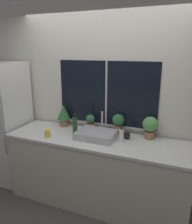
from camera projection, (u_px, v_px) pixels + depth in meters
name	position (u px, v px, depth m)	size (l,w,h in m)	color
ground_plane	(86.00, 216.00, 2.74)	(14.00, 14.00, 0.00)	#4C4742
wall_back	(107.00, 100.00, 3.03)	(8.00, 0.09, 2.70)	silver
wall_left	(18.00, 83.00, 4.51)	(0.06, 7.00, 2.70)	silver
counter	(96.00, 170.00, 2.91)	(2.35, 0.69, 0.93)	beige
refrigerator	(3.00, 123.00, 3.38)	(0.71, 0.63, 1.85)	silver
sink	(96.00, 134.00, 2.79)	(0.49, 0.42, 0.30)	#ADADB2
potted_plant_far_left	(64.00, 114.00, 3.20)	(0.19, 0.19, 0.32)	#9E6B4C
potted_plant_center_left	(90.00, 122.00, 3.06)	(0.13, 0.13, 0.22)	#9E6B4C
potted_plant_center_right	(118.00, 122.00, 2.90)	(0.16, 0.16, 0.27)	#9E6B4C
potted_plant_far_right	(150.00, 126.00, 2.75)	(0.19, 0.19, 0.29)	#9E6B4C
soap_bottle	(121.00, 135.00, 2.66)	(0.05, 0.05, 0.20)	white
bottle_tall	(75.00, 125.00, 2.91)	(0.06, 0.06, 0.29)	#235128
mug_yellow	(47.00, 134.00, 2.81)	(0.07, 0.07, 0.10)	gold
mug_black	(127.00, 136.00, 2.77)	(0.07, 0.07, 0.08)	black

